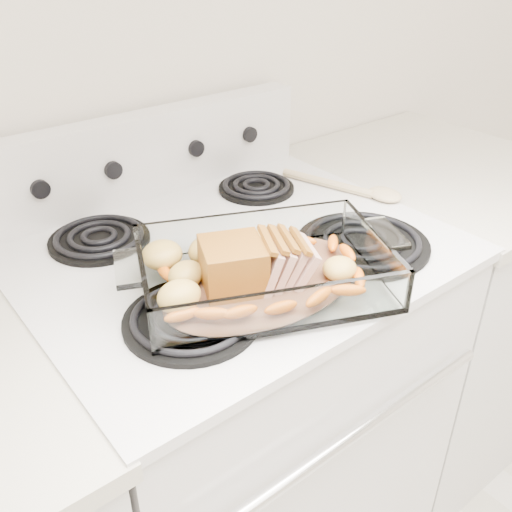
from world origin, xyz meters
TOP-DOWN VIEW (x-y plane):
  - electric_range at (0.00, 1.66)m, footprint 0.78×0.70m
  - counter_right at (0.67, 1.66)m, footprint 0.58×0.68m
  - baking_dish at (-0.05, 1.49)m, footprint 0.39×0.26m
  - pork_roast at (-0.08, 1.49)m, footprint 0.18×0.10m
  - roast_vegetables at (-0.05, 1.53)m, footprint 0.37×0.20m
  - wooden_spoon at (0.36, 1.66)m, footprint 0.13×0.27m

SIDE VIEW (x-z plane):
  - counter_right at x=0.67m, z-range 0.00..0.93m
  - electric_range at x=0.00m, z-range -0.08..1.04m
  - wooden_spoon at x=0.36m, z-range 0.93..0.96m
  - baking_dish at x=-0.05m, z-range 0.93..1.00m
  - roast_vegetables at x=-0.05m, z-range 0.95..1.00m
  - pork_roast at x=-0.08m, z-range 0.95..1.03m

